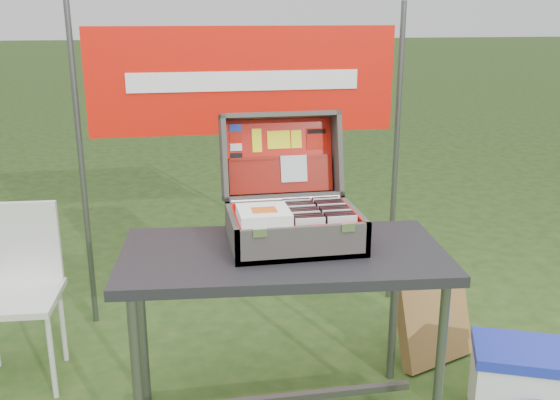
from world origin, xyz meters
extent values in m
cube|color=black|center=(0.00, 0.02, 0.75)|extent=(1.28, 0.72, 0.04)
cylinder|color=#59595B|center=(-0.55, -0.22, 0.37)|extent=(0.04, 0.04, 0.73)
cylinder|color=#59595B|center=(0.56, -0.22, 0.37)|extent=(0.04, 0.04, 0.73)
cylinder|color=#59595B|center=(-0.55, 0.27, 0.37)|extent=(0.04, 0.04, 0.73)
cylinder|color=#59595B|center=(0.56, 0.27, 0.37)|extent=(0.04, 0.04, 0.73)
cube|color=#59595B|center=(0.00, 0.02, 0.12)|extent=(1.08, 0.03, 0.03)
cube|color=#564F49|center=(0.06, 0.07, 0.78)|extent=(0.50, 0.36, 0.02)
cube|color=#564F49|center=(0.06, -0.10, 0.84)|extent=(0.50, 0.02, 0.13)
cube|color=#564F49|center=(0.06, 0.24, 0.84)|extent=(0.50, 0.02, 0.13)
cube|color=#564F49|center=(-0.18, 0.07, 0.84)|extent=(0.02, 0.36, 0.13)
cube|color=#564F49|center=(0.30, 0.07, 0.84)|extent=(0.02, 0.36, 0.13)
cube|color=red|center=(0.06, 0.07, 0.79)|extent=(0.46, 0.32, 0.01)
cube|color=silver|center=(-0.10, -0.11, 0.89)|extent=(0.05, 0.01, 0.03)
cube|color=silver|center=(0.22, -0.11, 0.89)|extent=(0.05, 0.01, 0.03)
cylinder|color=silver|center=(0.06, 0.25, 0.90)|extent=(0.45, 0.02, 0.02)
cube|color=#564F49|center=(0.06, 0.42, 1.05)|extent=(0.50, 0.10, 0.35)
cube|color=#564F49|center=(0.06, 0.40, 1.23)|extent=(0.50, 0.14, 0.05)
cube|color=#564F49|center=(0.06, 0.32, 0.90)|extent=(0.50, 0.14, 0.05)
cube|color=#564F49|center=(-0.18, 0.36, 1.06)|extent=(0.02, 0.22, 0.38)
cube|color=#564F49|center=(0.30, 0.36, 1.06)|extent=(0.02, 0.22, 0.38)
cube|color=red|center=(0.06, 0.40, 1.05)|extent=(0.46, 0.08, 0.31)
cube|color=red|center=(0.06, -0.08, 0.85)|extent=(0.46, 0.01, 0.11)
cube|color=red|center=(0.06, 0.23, 0.85)|extent=(0.46, 0.01, 0.11)
cube|color=red|center=(-0.17, 0.07, 0.85)|extent=(0.01, 0.32, 0.11)
cube|color=red|center=(0.29, 0.07, 0.85)|extent=(0.01, 0.32, 0.11)
cube|color=maroon|center=(0.06, 0.36, 0.98)|extent=(0.44, 0.07, 0.15)
cube|color=maroon|center=(0.06, 0.38, 1.05)|extent=(0.43, 0.02, 0.02)
cube|color=silver|center=(0.11, 0.35, 1.01)|extent=(0.11, 0.04, 0.11)
cube|color=#1933B2|center=(-0.13, 0.43, 1.17)|extent=(0.05, 0.01, 0.03)
cube|color=#BE1104|center=(-0.13, 0.42, 1.13)|extent=(0.05, 0.01, 0.03)
cube|color=white|center=(-0.13, 0.41, 1.10)|extent=(0.05, 0.01, 0.03)
cube|color=black|center=(-0.13, 0.40, 1.06)|extent=(0.05, 0.01, 0.03)
cube|color=#F3F113|center=(-0.04, 0.41, 1.12)|extent=(0.04, 0.03, 0.10)
cube|color=#F3F113|center=(0.06, 0.41, 1.12)|extent=(0.10, 0.02, 0.07)
cube|color=#F3F113|center=(0.13, 0.41, 1.12)|extent=(0.04, 0.02, 0.07)
cube|color=#BE1104|center=(0.22, 0.41, 1.12)|extent=(0.09, 0.02, 0.09)
cube|color=black|center=(0.22, 0.42, 1.15)|extent=(0.08, 0.01, 0.02)
cube|color=silver|center=(0.09, -0.06, 0.86)|extent=(0.11, 0.01, 0.13)
cube|color=black|center=(0.09, -0.04, 0.86)|extent=(0.11, 0.01, 0.13)
cube|color=black|center=(0.09, -0.02, 0.86)|extent=(0.11, 0.01, 0.13)
cube|color=black|center=(0.09, 0.00, 0.86)|extent=(0.11, 0.01, 0.13)
cube|color=silver|center=(0.09, 0.02, 0.86)|extent=(0.11, 0.01, 0.13)
cube|color=black|center=(0.09, 0.04, 0.86)|extent=(0.11, 0.01, 0.13)
cube|color=black|center=(0.09, 0.06, 0.86)|extent=(0.11, 0.01, 0.13)
cube|color=black|center=(0.09, 0.08, 0.86)|extent=(0.11, 0.01, 0.13)
cube|color=silver|center=(0.09, 0.10, 0.86)|extent=(0.11, 0.01, 0.13)
cube|color=black|center=(0.09, 0.12, 0.86)|extent=(0.11, 0.01, 0.13)
cube|color=black|center=(0.09, 0.14, 0.86)|extent=(0.11, 0.01, 0.13)
cube|color=black|center=(0.09, 0.16, 0.86)|extent=(0.11, 0.01, 0.13)
cube|color=silver|center=(0.09, 0.17, 0.86)|extent=(0.11, 0.01, 0.13)
cube|color=black|center=(0.09, 0.19, 0.86)|extent=(0.11, 0.01, 0.13)
cube|color=silver|center=(0.21, -0.06, 0.86)|extent=(0.11, 0.01, 0.13)
cube|color=black|center=(0.21, -0.04, 0.86)|extent=(0.11, 0.01, 0.13)
cube|color=black|center=(0.21, -0.02, 0.86)|extent=(0.11, 0.01, 0.13)
cube|color=black|center=(0.21, 0.00, 0.86)|extent=(0.11, 0.01, 0.13)
cube|color=silver|center=(0.21, 0.02, 0.86)|extent=(0.11, 0.01, 0.13)
cube|color=black|center=(0.21, 0.04, 0.86)|extent=(0.11, 0.01, 0.13)
cube|color=black|center=(0.21, 0.06, 0.86)|extent=(0.11, 0.01, 0.13)
cube|color=black|center=(0.21, 0.08, 0.86)|extent=(0.11, 0.01, 0.13)
cube|color=silver|center=(0.21, 0.10, 0.86)|extent=(0.11, 0.01, 0.13)
cube|color=black|center=(0.21, 0.12, 0.86)|extent=(0.11, 0.01, 0.13)
cube|color=black|center=(0.21, 0.14, 0.86)|extent=(0.11, 0.01, 0.13)
cube|color=black|center=(0.21, 0.16, 0.86)|extent=(0.11, 0.01, 0.13)
cube|color=silver|center=(0.21, 0.17, 0.86)|extent=(0.11, 0.01, 0.13)
cube|color=black|center=(0.21, 0.19, 0.86)|extent=(0.11, 0.01, 0.13)
cube|color=white|center=(-0.07, 0.01, 0.91)|extent=(0.19, 0.19, 0.00)
cube|color=white|center=(-0.07, 0.01, 0.91)|extent=(0.19, 0.19, 0.00)
cube|color=white|center=(-0.07, 0.01, 0.92)|extent=(0.19, 0.19, 0.00)
cube|color=white|center=(-0.07, 0.01, 0.92)|extent=(0.19, 0.19, 0.00)
cube|color=white|center=(-0.07, 0.01, 0.93)|extent=(0.19, 0.19, 0.00)
cube|color=white|center=(-0.07, 0.01, 0.93)|extent=(0.19, 0.19, 0.00)
cube|color=white|center=(-0.07, 0.01, 0.94)|extent=(0.19, 0.19, 0.00)
cube|color=white|center=(-0.07, 0.01, 0.94)|extent=(0.19, 0.19, 0.00)
cube|color=#D85919|center=(-0.07, 0.00, 0.95)|extent=(0.09, 0.07, 0.00)
cube|color=white|center=(0.97, -0.12, 0.15)|extent=(0.44, 0.39, 0.29)
cube|color=#1D2DB1|center=(0.97, -0.12, 0.31)|extent=(0.46, 0.42, 0.05)
cube|color=silver|center=(-1.11, 0.54, 0.42)|extent=(0.39, 0.39, 0.03)
cube|color=silver|center=(-1.11, 0.72, 0.62)|extent=(0.37, 0.05, 0.39)
cylinder|color=silver|center=(-0.95, 0.39, 0.21)|extent=(0.02, 0.02, 0.42)
cylinder|color=silver|center=(-0.95, 0.70, 0.21)|extent=(0.02, 0.02, 0.42)
cylinder|color=silver|center=(-0.95, 0.72, 0.61)|extent=(0.02, 0.02, 0.39)
cube|color=#A7743E|center=(0.82, 0.39, 0.21)|extent=(0.44, 0.31, 0.43)
cylinder|color=#59595B|center=(-0.85, 1.10, 0.85)|extent=(0.03, 0.03, 1.70)
cylinder|color=#59595B|center=(0.85, 1.10, 0.85)|extent=(0.03, 0.03, 1.70)
cube|color=red|center=(0.00, 1.09, 1.30)|extent=(1.60, 0.02, 0.55)
cube|color=white|center=(0.00, 1.08, 1.30)|extent=(1.20, 0.00, 0.10)
camera|label=1|loc=(-0.40, -2.15, 1.64)|focal=40.00mm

